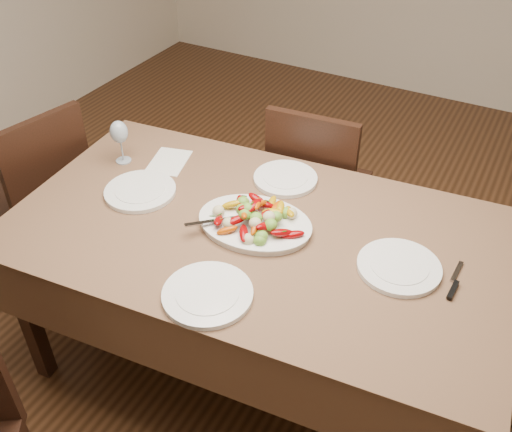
{
  "coord_description": "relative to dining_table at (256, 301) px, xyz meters",
  "views": [
    {
      "loc": [
        0.8,
        -1.47,
        2.08
      ],
      "look_at": [
        0.02,
        -0.04,
        0.82
      ],
      "focal_mm": 40.0,
      "sensor_mm": 36.0,
      "label": 1
    }
  ],
  "objects": [
    {
      "name": "floor",
      "position": [
        -0.02,
        0.04,
        -0.38
      ],
      "size": [
        6.0,
        6.0,
        0.0
      ],
      "primitive_type": "plane",
      "color": "#3D2312",
      "rests_on": "ground"
    },
    {
      "name": "wine_glass",
      "position": [
        -0.73,
        0.14,
        0.48
      ],
      "size": [
        0.08,
        0.08,
        0.2
      ],
      "primitive_type": null,
      "color": "#8C99A5",
      "rests_on": "dining_table"
    },
    {
      "name": "serving_spoon",
      "position": [
        -0.07,
        -0.03,
        0.43
      ],
      "size": [
        0.25,
        0.23,
        0.03
      ],
      "primitive_type": null,
      "rotation": [
        0.0,
        0.0,
        -0.7
      ],
      "color": "#9EA0A8",
      "rests_on": "serving_platter"
    },
    {
      "name": "roasted_vegetables",
      "position": [
        -0.01,
        0.01,
        0.45
      ],
      "size": [
        0.36,
        0.26,
        0.09
      ],
      "primitive_type": null,
      "rotation": [
        0.0,
        0.0,
        0.09
      ],
      "color": "#760204",
      "rests_on": "serving_platter"
    },
    {
      "name": "plate_far",
      "position": [
        -0.05,
        0.34,
        0.39
      ],
      "size": [
        0.26,
        0.26,
        0.02
      ],
      "primitive_type": "cylinder",
      "color": "white",
      "rests_on": "dining_table"
    },
    {
      "name": "dining_table",
      "position": [
        0.0,
        0.0,
        0.0
      ],
      "size": [
        1.93,
        1.2,
        0.76
      ],
      "primitive_type": "cube",
      "rotation": [
        0.0,
        0.0,
        0.09
      ],
      "color": "brown",
      "rests_on": "ground"
    },
    {
      "name": "serving_platter",
      "position": [
        -0.01,
        0.01,
        0.39
      ],
      "size": [
        0.45,
        0.35,
        0.02
      ],
      "primitive_type": "ellipsoid",
      "rotation": [
        0.0,
        0.0,
        0.09
      ],
      "color": "white",
      "rests_on": "dining_table"
    },
    {
      "name": "chair_far",
      "position": [
        -0.05,
        0.76,
        0.1
      ],
      "size": [
        0.45,
        0.45,
        0.95
      ],
      "primitive_type": null,
      "rotation": [
        0.0,
        0.0,
        3.22
      ],
      "color": "black",
      "rests_on": "ground"
    },
    {
      "name": "table_knife",
      "position": [
        0.71,
        0.06,
        0.38
      ],
      "size": [
        0.03,
        0.2,
        0.01
      ],
      "primitive_type": null,
      "rotation": [
        0.0,
        0.0,
        -0.06
      ],
      "color": "#9EA0A8",
      "rests_on": "dining_table"
    },
    {
      "name": "plate_right",
      "position": [
        0.53,
        0.04,
        0.39
      ],
      "size": [
        0.28,
        0.28,
        0.02
      ],
      "primitive_type": "cylinder",
      "color": "white",
      "rests_on": "dining_table"
    },
    {
      "name": "plate_near",
      "position": [
        0.03,
        -0.37,
        0.39
      ],
      "size": [
        0.29,
        0.29,
        0.02
      ],
      "primitive_type": "cylinder",
      "color": "white",
      "rests_on": "dining_table"
    },
    {
      "name": "chair_left",
      "position": [
        -1.23,
        0.03,
        0.1
      ],
      "size": [
        0.49,
        0.49,
        0.95
      ],
      "primitive_type": null,
      "rotation": [
        0.0,
        0.0,
        -1.76
      ],
      "color": "black",
      "rests_on": "ground"
    },
    {
      "name": "plate_left",
      "position": [
        -0.52,
        -0.02,
        0.39
      ],
      "size": [
        0.28,
        0.28,
        0.02
      ],
      "primitive_type": "cylinder",
      "color": "white",
      "rests_on": "dining_table"
    },
    {
      "name": "menu_card",
      "position": [
        -0.55,
        0.23,
        0.38
      ],
      "size": [
        0.2,
        0.24,
        0.0
      ],
      "primitive_type": "cube",
      "rotation": [
        0.0,
        0.0,
        0.26
      ],
      "color": "silver",
      "rests_on": "dining_table"
    }
  ]
}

